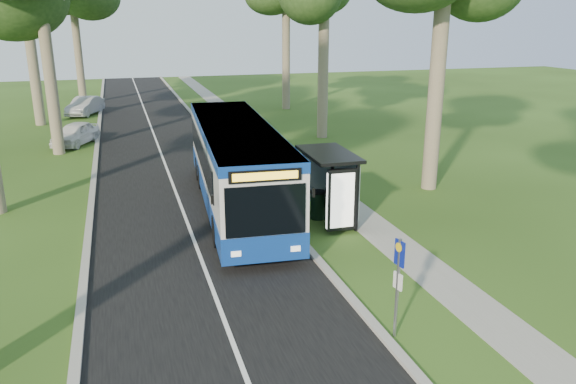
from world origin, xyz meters
name	(u,v)px	position (x,y,z in m)	size (l,w,h in m)	color
ground	(317,261)	(0.00, 0.00, 0.00)	(120.00, 120.00, 0.00)	#2C4816
road	(173,184)	(-3.50, 10.00, 0.01)	(7.00, 100.00, 0.02)	black
kerb_east	(246,177)	(0.00, 10.00, 0.06)	(0.25, 100.00, 0.12)	#9E9B93
kerb_west	(93,189)	(-7.00, 10.00, 0.06)	(0.25, 100.00, 0.12)	#9E9B93
centre_line	(173,184)	(-3.50, 10.00, 0.02)	(0.12, 100.00, 0.01)	white
footpath	(306,173)	(3.00, 10.00, 0.01)	(1.50, 100.00, 0.02)	gray
bus	(236,166)	(-1.32, 5.85, 1.75)	(3.59, 12.89, 3.38)	silver
bus_stop_sign	(398,277)	(0.30, -4.70, 1.57)	(0.11, 0.35, 2.52)	gray
bus_shelter	(336,176)	(1.76, 2.91, 1.87)	(1.74, 3.12, 2.65)	black
litter_bin	(318,205)	(1.35, 3.68, 0.55)	(0.62, 0.62, 1.09)	black
car_white	(75,134)	(-8.21, 20.29, 0.67)	(1.59, 3.96, 1.35)	white
car_silver	(85,106)	(-8.07, 31.55, 0.71)	(1.51, 4.32, 1.42)	#AEB0B6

